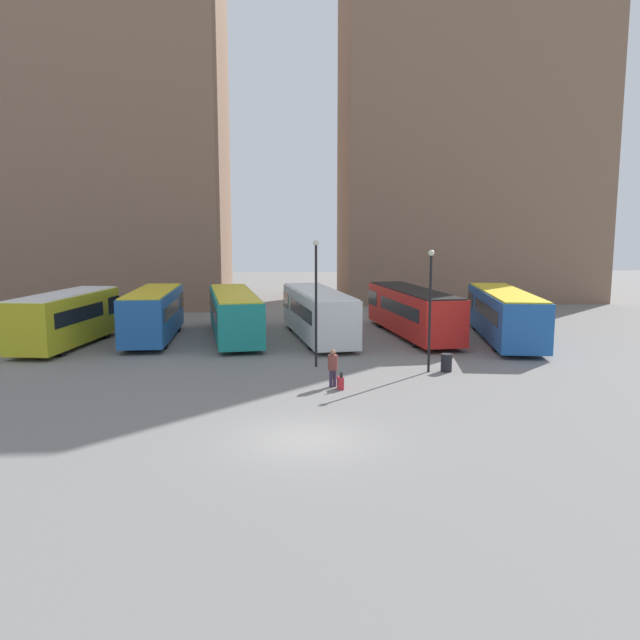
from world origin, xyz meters
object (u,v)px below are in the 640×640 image
Objects in this scene: bus_2 at (234,312)px; lamp_post_1 at (316,294)px; bus_3 at (317,312)px; bus_1 at (154,313)px; suitcase at (340,383)px; bus_4 at (411,310)px; lamp_post_0 at (430,301)px; trash_bin at (446,363)px; bus_0 at (67,317)px; traveler at (333,365)px; bus_5 at (504,313)px.

lamp_post_1 is at bearing -160.47° from bus_2.
bus_3 is 8.27m from lamp_post_1.
suitcase is at bearing -143.27° from bus_1.
lamp_post_0 is (-1.39, -10.16, 1.74)m from bus_4.
bus_4 is 10.24m from trash_bin.
lamp_post_1 is at bearing -133.29° from bus_1.
bus_0 reaches higher than bus_2.
bus_2 is 14.27m from suitcase.
bus_3 is at bearing 119.78° from trash_bin.
bus_0 is 0.81× the size of bus_3.
traveler is at bearing 28.94° from suitcase.
bus_2 is at bearing -67.26° from bus_0.
bus_2 is 0.99× the size of bus_5.
suitcase is (0.13, -12.42, -1.36)m from bus_3.
bus_5 reaches higher than trash_bin.
bus_1 reaches higher than suitcase.
traveler is 4.79m from lamp_post_1.
traveler is 2.16× the size of suitcase.
lamp_post_0 is at bearing -179.65° from trash_bin.
bus_4 reaches higher than bus_2.
bus_0 is 21.53m from trash_bin.
bus_2 is at bearing 16.87° from traveler.
lamp_post_1 is 7.00m from trash_bin.
lamp_post_0 reaches higher than bus_1.
suitcase is (0.28, -0.43, -0.70)m from traveler.
bus_3 is 10.72m from lamp_post_0.
lamp_post_0 is at bearing -67.12° from traveler.
bus_0 is 14.56m from bus_3.
bus_5 reaches higher than bus_3.
lamp_post_1 reaches higher than bus_3.
lamp_post_1 is (4.54, -8.79, 2.03)m from bus_2.
bus_4 is at bearing 82.23° from lamp_post_0.
bus_2 is 16.49m from bus_5.
lamp_post_0 reaches higher than bus_2.
bus_2 is at bearing -85.62° from bus_1.
bus_4 is 14.04m from traveler.
bus_1 reaches higher than bus_3.
suitcase is 0.13× the size of lamp_post_0.
bus_2 is 13.72m from traveler.
lamp_post_0 is at bearing -125.68° from bus_1.
bus_4 is at bearing -91.67° from bus_3.
bus_0 is at bearing 88.22° from bus_3.
bus_5 is 16.51× the size of suitcase.
suitcase is (14.62, -10.93, -1.40)m from bus_0.
bus_4 is at bearing 78.44° from bus_5.
lamp_post_1 reaches higher than bus_5.
bus_1 reaches higher than bus_2.
bus_2 is at bearing 17.31° from suitcase.
bus_3 is 0.93× the size of bus_5.
suitcase is 5.57m from lamp_post_1.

